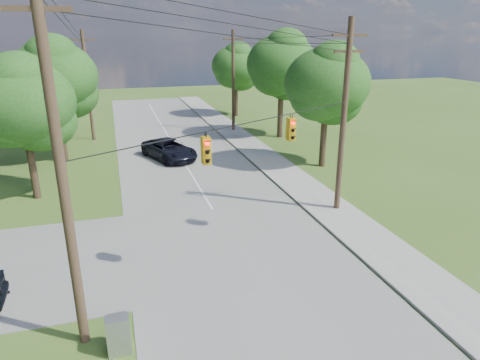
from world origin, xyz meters
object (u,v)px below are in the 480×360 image
object	(u,v)px
pole_sw	(60,162)
pole_ne	(344,116)
car_main_north	(169,149)
pole_north_e	(233,81)
control_cabinet	(118,335)
pole_north_w	(88,85)

from	to	relation	value
pole_sw	pole_ne	size ratio (longest dim) A/B	1.14
car_main_north	pole_north_e	bearing A→B (deg)	26.68
control_cabinet	pole_ne	bearing A→B (deg)	31.56
pole_sw	control_cabinet	distance (m)	5.75
control_cabinet	pole_sw	bearing A→B (deg)	138.25
pole_north_w	control_cabinet	world-z (taller)	pole_north_w
pole_north_e	pole_sw	bearing A→B (deg)	-114.52
pole_north_w	car_main_north	xyz separation A→B (m)	(6.05, -8.75, -4.31)
pole_sw	control_cabinet	bearing A→B (deg)	-38.92
pole_north_e	control_cabinet	size ratio (longest dim) A/B	7.60
car_main_north	control_cabinet	distance (m)	22.21
pole_ne	pole_north_e	xyz separation A→B (m)	(-0.00, 22.00, -0.34)
pole_north_e	control_cabinet	bearing A→B (deg)	-112.13
pole_sw	pole_north_w	size ratio (longest dim) A/B	1.20
pole_north_w	car_main_north	distance (m)	11.48
pole_ne	car_main_north	xyz separation A→B (m)	(-7.85, 13.25, -4.65)
pole_north_w	control_cabinet	xyz separation A→B (m)	(1.50, -30.49, -4.47)
control_cabinet	car_main_north	bearing A→B (deg)	75.34
pole_sw	pole_north_e	world-z (taller)	pole_sw
pole_ne	control_cabinet	bearing A→B (deg)	-145.61
pole_north_w	pole_sw	bearing A→B (deg)	-89.23
pole_ne	pole_north_w	xyz separation A→B (m)	(-13.90, 22.00, -0.34)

